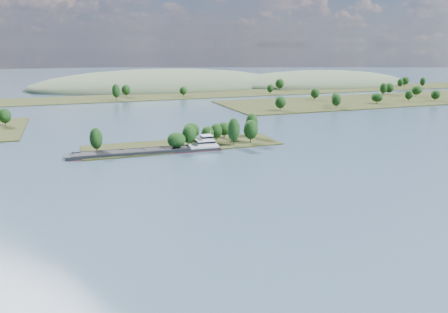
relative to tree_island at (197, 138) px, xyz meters
name	(u,v)px	position (x,y,z in m)	size (l,w,h in m)	color
ground	(222,178)	(-7.34, -59.19, -3.93)	(1800.00, 1800.00, 0.00)	#3A5265
tree_island	(197,138)	(0.00, 0.00, 0.00)	(100.00, 30.00, 15.47)	#293015
right_bank	(390,99)	(224.43, 120.65, -2.87)	(320.00, 90.00, 14.35)	#293015
back_shoreline	(134,97)	(0.70, 220.58, -3.23)	(900.00, 60.00, 16.42)	#293015
hill_east	(318,84)	(252.66, 290.81, -3.93)	(260.00, 140.00, 36.00)	#475A3E
hill_west	(164,87)	(52.66, 320.81, -3.93)	(320.00, 160.00, 44.00)	#475A3E
cargo_barge	(157,150)	(-22.95, -9.40, -2.70)	(72.94, 12.40, 9.82)	black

